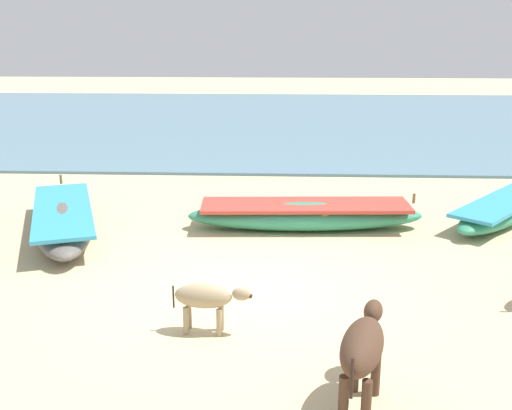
# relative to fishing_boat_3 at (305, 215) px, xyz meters

# --- Properties ---
(ground) EXTENTS (80.00, 80.00, 0.00)m
(ground) POSITION_rel_fishing_boat_3_xyz_m (-1.01, -3.11, -0.29)
(ground) COLOR #CCB789
(sea_water) EXTENTS (60.00, 20.00, 0.08)m
(sea_water) POSITION_rel_fishing_boat_3_xyz_m (-1.01, 14.51, -0.25)
(sea_water) COLOR slate
(sea_water) RESTS_ON ground
(fishing_boat_3) EXTENTS (4.81, 1.33, 0.73)m
(fishing_boat_3) POSITION_rel_fishing_boat_3_xyz_m (0.00, 0.00, 0.00)
(fishing_boat_3) COLOR #338C66
(fishing_boat_3) RESTS_ON ground
(fishing_boat_4) EXTENTS (2.52, 4.51, 0.74)m
(fishing_boat_4) POSITION_rel_fishing_boat_3_xyz_m (-4.79, -0.56, 0.00)
(fishing_boat_4) COLOR #5B5651
(fishing_boat_4) RESTS_ON ground
(fishing_boat_5) EXTENTS (3.18, 3.56, 0.66)m
(fishing_boat_5) POSITION_rel_fishing_boat_3_xyz_m (4.17, 0.66, -0.04)
(fishing_boat_5) COLOR #338C66
(fishing_boat_5) RESTS_ON ground
(cow_adult_dark) EXTENTS (0.72, 1.48, 0.98)m
(cow_adult_dark) POSITION_rel_fishing_boat_3_xyz_m (0.42, -6.15, 0.41)
(cow_adult_dark) COLOR #4C3323
(cow_adult_dark) RESTS_ON ground
(calf_far_dun) EXTENTS (1.08, 0.37, 0.70)m
(calf_far_dun) POSITION_rel_fishing_boat_3_xyz_m (-1.46, -4.54, 0.21)
(calf_far_dun) COLOR tan
(calf_far_dun) RESTS_ON ground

